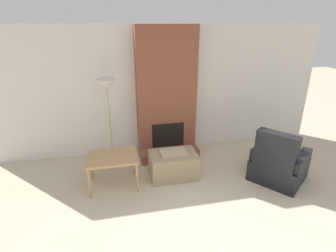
% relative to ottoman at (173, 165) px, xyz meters
% --- Properties ---
extents(wall_back, '(6.87, 0.06, 2.60)m').
position_rel_ottoman_xyz_m(wall_back, '(0.08, 1.20, 1.06)').
color(wall_back, silver).
rests_on(wall_back, ground_plane).
extents(fireplace, '(1.18, 0.70, 2.60)m').
position_rel_ottoman_xyz_m(fireplace, '(0.08, 0.97, 0.97)').
color(fireplace, brown).
rests_on(fireplace, ground_plane).
extents(ottoman, '(0.83, 0.55, 0.51)m').
position_rel_ottoman_xyz_m(ottoman, '(0.00, 0.00, 0.00)').
color(ottoman, '#998460').
rests_on(ottoman, ground_plane).
extents(armchair, '(1.16, 1.16, 0.99)m').
position_rel_ottoman_xyz_m(armchair, '(1.76, -0.51, 0.06)').
color(armchair, black).
rests_on(armchair, ground_plane).
extents(side_table, '(0.83, 0.64, 0.57)m').
position_rel_ottoman_xyz_m(side_table, '(-1.06, -0.06, 0.27)').
color(side_table, tan).
rests_on(side_table, ground_plane).
extents(floor_lamp_left, '(0.37, 0.37, 1.69)m').
position_rel_ottoman_xyz_m(floor_lamp_left, '(-1.07, 0.78, 1.27)').
color(floor_lamp_left, tan).
rests_on(floor_lamp_left, ground_plane).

